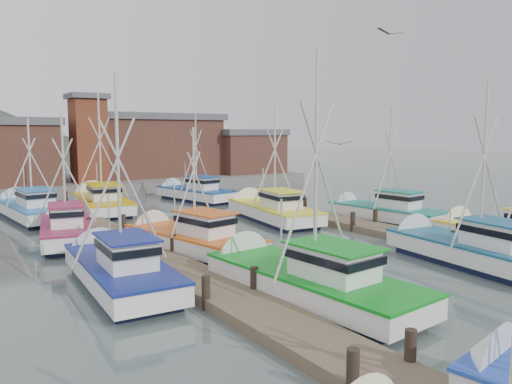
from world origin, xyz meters
TOP-DOWN VIEW (x-y plane):
  - ground at (0.00, 0.00)m, footprint 260.00×260.00m
  - dock_left at (-7.00, 4.04)m, footprint 2.30×46.00m
  - dock_right at (7.00, 4.04)m, footprint 2.30×46.00m
  - quay at (0.00, 37.00)m, footprint 44.00×16.00m
  - shed_center at (6.00, 37.00)m, footprint 14.84×9.54m
  - shed_right at (17.00, 34.00)m, footprint 8.48×6.36m
  - lookout_tower at (-2.00, 33.00)m, footprint 3.60×3.60m
  - boat_4 at (-4.48, -2.76)m, footprint 3.93×9.80m
  - boat_5 at (4.86, -3.42)m, footprint 3.92×9.48m
  - boat_6 at (-9.62, 2.45)m, footprint 3.69×8.96m
  - boat_7 at (9.36, -3.03)m, footprint 3.70×9.29m
  - boat_8 at (-4.87, 5.87)m, footprint 4.32×9.21m
  - boat_9 at (4.09, 11.11)m, footprint 4.31×9.88m
  - boat_10 at (-9.27, 12.12)m, footprint 4.13×8.70m
  - boat_11 at (9.94, 6.33)m, footprint 3.53×8.76m
  - boat_12 at (-4.40, 21.90)m, footprint 4.41×10.53m
  - boat_13 at (4.14, 23.11)m, footprint 4.20×9.09m
  - boat_14 at (-9.61, 21.15)m, footprint 3.78×9.85m
  - gull_near at (0.63, -2.23)m, footprint 1.55×0.62m
  - gull_far at (0.96, 0.97)m, footprint 1.54×0.66m

SIDE VIEW (x-z plane):
  - ground at x=0.00m, z-range 0.00..0.00m
  - dock_left at x=-7.00m, z-range -0.54..0.96m
  - dock_right at x=7.00m, z-range -0.54..0.96m
  - quay at x=0.00m, z-range 0.00..1.20m
  - boat_8 at x=-4.87m, z-range -2.85..4.20m
  - boat_14 at x=-9.61m, z-range -3.26..4.62m
  - boat_10 at x=-9.27m, z-range -3.20..4.56m
  - boat_9 at x=4.09m, z-range -3.61..4.97m
  - boat_13 at x=4.14m, z-range -3.58..4.94m
  - boat_11 at x=9.94m, z-range -3.48..4.84m
  - boat_5 at x=4.86m, z-range -3.92..5.29m
  - boat_7 at x=9.36m, z-range -3.84..5.20m
  - boat_6 at x=-9.62m, z-range -3.81..5.17m
  - boat_4 at x=-4.48m, z-range -4.19..5.56m
  - boat_12 at x=-4.40m, z-range -4.26..5.63m
  - shed_right at x=17.00m, z-range 1.24..6.44m
  - shed_center at x=6.00m, z-range 1.24..8.14m
  - gull_far at x=0.96m, z-range 5.41..5.65m
  - lookout_tower at x=-2.00m, z-range 1.30..9.80m
  - gull_near at x=0.63m, z-range 10.03..10.27m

